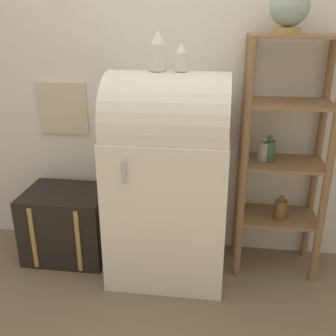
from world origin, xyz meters
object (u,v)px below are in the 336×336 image
Objects in this scene: refrigerator at (168,175)px; vase_center at (181,58)px; suitcase_trunk at (68,224)px; vase_left at (158,52)px; globe at (290,8)px.

vase_center is (0.08, -0.01, 0.76)m from refrigerator.
refrigerator is 0.90m from suitcase_trunk.
vase_center reaches higher than suitcase_trunk.
refrigerator is 5.89× the size of vase_left.
vase_center is at bearing -4.80° from suitcase_trunk.
globe is 1.14× the size of vase_left.
vase_center reaches higher than refrigerator.
suitcase_trunk is 1.44m from vase_left.
vase_center is at bearing -2.12° from vase_left.
vase_left reaches higher than vase_center.
globe is 1.62× the size of vase_center.
vase_center is at bearing -5.47° from refrigerator.
vase_left is at bearing -171.15° from globe.
vase_left is 1.43× the size of vase_center.
suitcase_trunk is 1.49m from vase_center.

